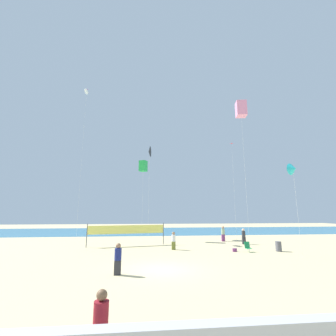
% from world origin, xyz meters
% --- Properties ---
extents(ground_plane, '(120.00, 120.00, 0.00)m').
position_xyz_m(ground_plane, '(0.00, 0.00, 0.00)').
color(ground_plane, '#D1BC89').
extents(ocean_band, '(120.00, 20.00, 0.01)m').
position_xyz_m(ocean_band, '(0.00, 31.45, 0.00)').
color(ocean_band, teal).
rests_on(ocean_band, ground).
extents(mother_figure, '(0.38, 0.38, 1.65)m').
position_xyz_m(mother_figure, '(-2.24, -9.20, 0.88)').
color(mother_figure, '#EA7260').
rests_on(mother_figure, ground).
extents(beachgoer_sage_shirt, '(0.43, 0.43, 1.87)m').
position_xyz_m(beachgoer_sage_shirt, '(8.87, 13.91, 1.00)').
color(beachgoer_sage_shirt, '#7A3872').
rests_on(beachgoer_sage_shirt, ground).
extents(beachgoer_white_shirt, '(0.39, 0.39, 1.70)m').
position_xyz_m(beachgoer_white_shirt, '(1.78, 7.92, 0.91)').
color(beachgoer_white_shirt, olive).
rests_on(beachgoer_white_shirt, ground).
extents(beachgoer_navy_shirt, '(0.41, 0.41, 1.78)m').
position_xyz_m(beachgoer_navy_shirt, '(-2.67, -1.05, 0.95)').
color(beachgoer_navy_shirt, '#2D2D33').
rests_on(beachgoer_navy_shirt, ground).
extents(beachgoer_charcoal_shirt, '(0.40, 0.40, 1.75)m').
position_xyz_m(beachgoer_charcoal_shirt, '(10.33, 11.04, 0.93)').
color(beachgoer_charcoal_shirt, '#2D2D33').
rests_on(beachgoer_charcoal_shirt, ground).
extents(folding_beach_chair, '(0.52, 0.65, 0.89)m').
position_xyz_m(folding_beach_chair, '(8.47, 5.94, 0.47)').
color(folding_beach_chair, '#1E8C4C').
rests_on(folding_beach_chair, ground).
extents(trash_barrel, '(0.54, 0.54, 0.90)m').
position_xyz_m(trash_barrel, '(11.43, 5.85, 0.45)').
color(trash_barrel, '#595960').
rests_on(trash_barrel, ground).
extents(volleyball_net, '(8.26, 1.64, 2.40)m').
position_xyz_m(volleyball_net, '(-2.98, 11.07, 1.64)').
color(volleyball_net, '#4C4C51').
rests_on(volleyball_net, ground).
extents(beach_handbag, '(0.38, 0.19, 0.30)m').
position_xyz_m(beach_handbag, '(7.27, 6.12, 0.15)').
color(beach_handbag, '#7A3872').
rests_on(beach_handbag, ground).
extents(kite_red_diamond, '(0.52, 0.52, 13.27)m').
position_xyz_m(kite_red_diamond, '(11.00, 14.87, 12.30)').
color(kite_red_diamond, silver).
rests_on(kite_red_diamond, ground).
extents(kite_green_box, '(1.26, 1.26, 10.77)m').
position_xyz_m(kite_green_box, '(-1.37, 16.80, 10.01)').
color(kite_green_box, silver).
rests_on(kite_green_box, ground).
extents(kite_black_delta, '(0.61, 1.73, 13.75)m').
position_xyz_m(kite_black_delta, '(-0.46, 19.62, 12.88)').
color(kite_black_delta, silver).
rests_on(kite_black_delta, ground).
extents(kite_cyan_delta, '(1.13, 0.86, 7.76)m').
position_xyz_m(kite_cyan_delta, '(11.46, 2.65, 7.24)').
color(kite_cyan_delta, silver).
rests_on(kite_cyan_delta, ground).
extents(kite_pink_box, '(1.14, 1.14, 14.67)m').
position_xyz_m(kite_pink_box, '(8.44, 5.47, 13.87)').
color(kite_pink_box, silver).
rests_on(kite_pink_box, ground).
extents(kite_white_inflatable, '(0.63, 1.58, 22.42)m').
position_xyz_m(kite_white_inflatable, '(-10.38, 18.72, 21.92)').
color(kite_white_inflatable, silver).
rests_on(kite_white_inflatable, ground).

